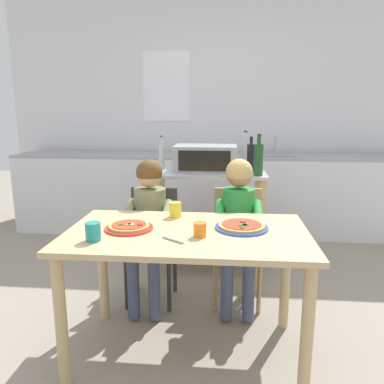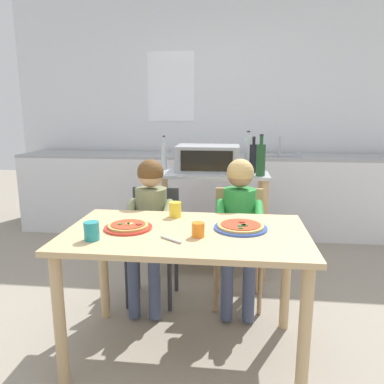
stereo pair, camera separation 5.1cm
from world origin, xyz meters
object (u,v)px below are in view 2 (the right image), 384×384
(drinking_cup_teal, at_px, (92,231))
(serving_spoon, at_px, (171,240))
(dining_chair_right, at_px, (238,237))
(child_in_olive_shirt, at_px, (150,216))
(pizza_plate_red_rimmed, at_px, (128,227))
(child_in_green_shirt, at_px, (239,217))
(bottle_clear_vinegar, at_px, (248,152))
(bottle_brown_beer, at_px, (164,156))
(dining_table, at_px, (186,250))
(dining_chair_left, at_px, (154,236))
(pizza_plate_blue_rimmed, at_px, (241,227))
(bottle_tall_green_wine, at_px, (261,159))
(drinking_cup_yellow, at_px, (175,209))
(toaster_oven, at_px, (208,158))
(bottle_dark_olive_oil, at_px, (253,158))
(drinking_cup_orange, at_px, (198,230))
(kitchen_island_cart, at_px, (210,205))
(bottle_slim_sauce, at_px, (261,157))

(drinking_cup_teal, height_order, serving_spoon, drinking_cup_teal)
(dining_chair_right, bearing_deg, child_in_olive_shirt, -165.69)
(drinking_cup_teal, bearing_deg, pizza_plate_red_rimmed, 56.57)
(child_in_green_shirt, bearing_deg, bottle_clear_vinegar, 84.83)
(bottle_clear_vinegar, distance_m, child_in_olive_shirt, 1.16)
(bottle_brown_beer, bearing_deg, pizza_plate_red_rimmed, -88.46)
(dining_table, bearing_deg, dining_chair_left, 116.36)
(dining_chair_left, bearing_deg, pizza_plate_blue_rimmed, -43.40)
(bottle_brown_beer, bearing_deg, bottle_tall_green_wine, -15.55)
(pizza_plate_red_rimmed, distance_m, drinking_cup_teal, 0.24)
(dining_chair_right, height_order, child_in_green_shirt, child_in_green_shirt)
(drinking_cup_yellow, bearing_deg, drinking_cup_teal, -126.95)
(toaster_oven, bearing_deg, bottle_brown_beer, 175.20)
(child_in_olive_shirt, bearing_deg, dining_table, -58.59)
(child_in_olive_shirt, distance_m, child_in_green_shirt, 0.62)
(bottle_dark_olive_oil, bearing_deg, child_in_olive_shirt, -136.67)
(drinking_cup_orange, bearing_deg, bottle_clear_vinegar, 78.74)
(kitchen_island_cart, bearing_deg, bottle_slim_sauce, 21.20)
(kitchen_island_cart, relative_size, child_in_green_shirt, 0.93)
(kitchen_island_cart, bearing_deg, toaster_oven, 143.51)
(bottle_dark_olive_oil, height_order, dining_chair_left, bottle_dark_olive_oil)
(bottle_brown_beer, height_order, drinking_cup_teal, bottle_brown_beer)
(bottle_tall_green_wine, xyz_separation_m, pizza_plate_blue_rimmed, (-0.16, -0.99, -0.25))
(drinking_cup_orange, bearing_deg, bottle_brown_beer, 107.33)
(bottle_slim_sauce, xyz_separation_m, pizza_plate_red_rimmed, (-0.80, -1.40, -0.23))
(toaster_oven, height_order, dining_table, toaster_oven)
(toaster_oven, bearing_deg, pizza_plate_blue_rimmed, -77.45)
(kitchen_island_cart, relative_size, drinking_cup_yellow, 10.56)
(bottle_dark_olive_oil, xyz_separation_m, dining_chair_left, (-0.73, -0.57, -0.51))
(child_in_olive_shirt, xyz_separation_m, drinking_cup_orange, (0.39, -0.61, 0.12))
(bottle_brown_beer, distance_m, bottle_slim_sauce, 0.84)
(bottle_slim_sauce, relative_size, dining_chair_right, 0.33)
(child_in_green_shirt, xyz_separation_m, pizza_plate_blue_rimmed, (0.00, -0.50, 0.09))
(bottle_brown_beer, xyz_separation_m, pizza_plate_red_rimmed, (0.03, -1.29, -0.24))
(child_in_olive_shirt, bearing_deg, toaster_oven, 64.35)
(pizza_plate_blue_rimmed, height_order, drinking_cup_yellow, drinking_cup_yellow)
(bottle_slim_sauce, bearing_deg, bottle_brown_beer, -172.30)
(bottle_clear_vinegar, height_order, serving_spoon, bottle_clear_vinegar)
(bottle_brown_beer, bearing_deg, toaster_oven, -4.80)
(dining_chair_right, distance_m, serving_spoon, 0.95)
(dining_chair_right, bearing_deg, dining_chair_left, -176.74)
(dining_table, distance_m, drinking_cup_teal, 0.52)
(drinking_cup_orange, bearing_deg, bottle_tall_green_wine, 71.48)
(bottle_brown_beer, height_order, pizza_plate_blue_rimmed, bottle_brown_beer)
(toaster_oven, height_order, pizza_plate_red_rimmed, toaster_oven)
(kitchen_island_cart, bearing_deg, child_in_green_shirt, -70.53)
(bottle_slim_sauce, distance_m, child_in_olive_shirt, 1.23)
(dining_chair_right, bearing_deg, drinking_cup_teal, -130.29)
(pizza_plate_red_rimmed, bearing_deg, bottle_brown_beer, 91.54)
(toaster_oven, relative_size, pizza_plate_red_rimmed, 2.00)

